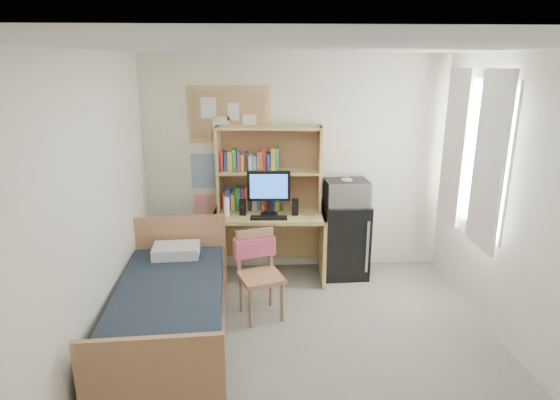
{
  "coord_description": "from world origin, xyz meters",
  "views": [
    {
      "loc": [
        -0.45,
        -3.41,
        2.5
      ],
      "look_at": [
        -0.23,
        1.2,
        1.14
      ],
      "focal_mm": 30.0,
      "sensor_mm": 36.0,
      "label": 1
    }
  ],
  "objects_px": {
    "desk_chair": "(261,276)",
    "monitor": "(269,193)",
    "speaker_right": "(295,207)",
    "desk": "(269,246)",
    "bed": "(170,315)",
    "speaker_left": "(243,207)",
    "desk_fan": "(348,167)",
    "bulletin_board": "(229,114)",
    "microwave": "(346,192)",
    "mini_fridge": "(344,239)"
  },
  "relations": [
    {
      "from": "bulletin_board",
      "to": "bed",
      "type": "bearing_deg",
      "value": -106.85
    },
    {
      "from": "microwave",
      "to": "speaker_right",
      "type": "bearing_deg",
      "value": -171.69
    },
    {
      "from": "desk",
      "to": "speaker_right",
      "type": "bearing_deg",
      "value": -11.31
    },
    {
      "from": "speaker_left",
      "to": "microwave",
      "type": "height_order",
      "value": "microwave"
    },
    {
      "from": "bulletin_board",
      "to": "desk_fan",
      "type": "bearing_deg",
      "value": -12.04
    },
    {
      "from": "bulletin_board",
      "to": "speaker_left",
      "type": "relative_size",
      "value": 5.17
    },
    {
      "from": "desk_chair",
      "to": "desk_fan",
      "type": "relative_size",
      "value": 2.78
    },
    {
      "from": "microwave",
      "to": "desk",
      "type": "bearing_deg",
      "value": -179.82
    },
    {
      "from": "speaker_right",
      "to": "microwave",
      "type": "bearing_deg",
      "value": 13.5
    },
    {
      "from": "desk_chair",
      "to": "mini_fridge",
      "type": "distance_m",
      "value": 1.4
    },
    {
      "from": "desk_chair",
      "to": "mini_fridge",
      "type": "xyz_separation_m",
      "value": [
        1.01,
        0.96,
        0.01
      ]
    },
    {
      "from": "bed",
      "to": "microwave",
      "type": "xyz_separation_m",
      "value": [
        1.85,
        1.36,
        0.77
      ]
    },
    {
      "from": "bulletin_board",
      "to": "monitor",
      "type": "xyz_separation_m",
      "value": [
        0.45,
        -0.39,
        -0.85
      ]
    },
    {
      "from": "mini_fridge",
      "to": "bulletin_board",
      "type": "bearing_deg",
      "value": 166.39
    },
    {
      "from": "mini_fridge",
      "to": "speaker_right",
      "type": "bearing_deg",
      "value": -169.87
    },
    {
      "from": "speaker_left",
      "to": "speaker_right",
      "type": "distance_m",
      "value": 0.6
    },
    {
      "from": "bed",
      "to": "monitor",
      "type": "distance_m",
      "value": 1.77
    },
    {
      "from": "bed",
      "to": "speaker_left",
      "type": "height_order",
      "value": "speaker_left"
    },
    {
      "from": "mini_fridge",
      "to": "desk_fan",
      "type": "distance_m",
      "value": 0.9
    },
    {
      "from": "bed",
      "to": "monitor",
      "type": "height_order",
      "value": "monitor"
    },
    {
      "from": "bulletin_board",
      "to": "microwave",
      "type": "bearing_deg",
      "value": -12.04
    },
    {
      "from": "monitor",
      "to": "microwave",
      "type": "distance_m",
      "value": 0.92
    },
    {
      "from": "bed",
      "to": "desk_fan",
      "type": "relative_size",
      "value": 6.22
    },
    {
      "from": "bed",
      "to": "desk_fan",
      "type": "bearing_deg",
      "value": 32.92
    },
    {
      "from": "desk_fan",
      "to": "bulletin_board",
      "type": "bearing_deg",
      "value": 165.58
    },
    {
      "from": "mini_fridge",
      "to": "desk",
      "type": "bearing_deg",
      "value": -178.56
    },
    {
      "from": "speaker_right",
      "to": "bulletin_board",
      "type": "bearing_deg",
      "value": 154.34
    },
    {
      "from": "speaker_right",
      "to": "desk_fan",
      "type": "distance_m",
      "value": 0.76
    },
    {
      "from": "speaker_right",
      "to": "microwave",
      "type": "distance_m",
      "value": 0.64
    },
    {
      "from": "bed",
      "to": "microwave",
      "type": "bearing_deg",
      "value": 32.92
    },
    {
      "from": "desk_chair",
      "to": "speaker_right",
      "type": "height_order",
      "value": "speaker_right"
    },
    {
      "from": "desk_chair",
      "to": "speaker_right",
      "type": "xyz_separation_m",
      "value": [
        0.4,
        0.82,
        0.46
      ]
    },
    {
      "from": "monitor",
      "to": "desk_chair",
      "type": "bearing_deg",
      "value": -94.25
    },
    {
      "from": "monitor",
      "to": "desk_fan",
      "type": "relative_size",
      "value": 1.63
    },
    {
      "from": "speaker_right",
      "to": "desk_fan",
      "type": "bearing_deg",
      "value": 13.5
    },
    {
      "from": "bulletin_board",
      "to": "speaker_right",
      "type": "height_order",
      "value": "bulletin_board"
    },
    {
      "from": "desk",
      "to": "desk_fan",
      "type": "xyz_separation_m",
      "value": [
        0.91,
        0.04,
        0.94
      ]
    },
    {
      "from": "desk_chair",
      "to": "speaker_left",
      "type": "bearing_deg",
      "value": 84.45
    },
    {
      "from": "bulletin_board",
      "to": "speaker_right",
      "type": "bearing_deg",
      "value": -28.48
    },
    {
      "from": "desk",
      "to": "speaker_right",
      "type": "height_order",
      "value": "speaker_right"
    },
    {
      "from": "bulletin_board",
      "to": "speaker_left",
      "type": "xyz_separation_m",
      "value": [
        0.15,
        -0.37,
        -1.02
      ]
    },
    {
      "from": "microwave",
      "to": "speaker_left",
      "type": "bearing_deg",
      "value": -178.33
    },
    {
      "from": "bed",
      "to": "speaker_left",
      "type": "distance_m",
      "value": 1.56
    },
    {
      "from": "mini_fridge",
      "to": "bed",
      "type": "distance_m",
      "value": 2.32
    },
    {
      "from": "desk",
      "to": "desk_fan",
      "type": "height_order",
      "value": "desk_fan"
    },
    {
      "from": "desk_chair",
      "to": "mini_fridge",
      "type": "relative_size",
      "value": 0.99
    },
    {
      "from": "monitor",
      "to": "speaker_left",
      "type": "distance_m",
      "value": 0.34
    },
    {
      "from": "desk_chair",
      "to": "monitor",
      "type": "relative_size",
      "value": 1.71
    },
    {
      "from": "monitor",
      "to": "bed",
      "type": "bearing_deg",
      "value": -124.03
    },
    {
      "from": "bulletin_board",
      "to": "desk",
      "type": "height_order",
      "value": "bulletin_board"
    }
  ]
}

